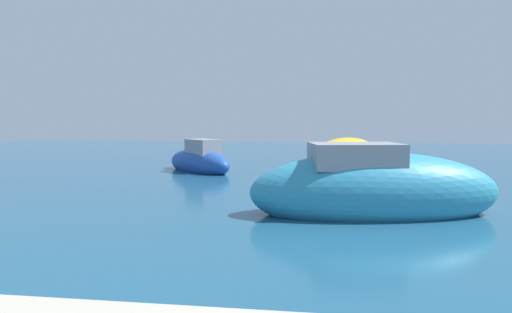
{
  "coord_description": "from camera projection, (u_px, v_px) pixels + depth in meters",
  "views": [
    {
      "loc": [
        -7.5,
        -5.94,
        2.2
      ],
      "look_at": [
        -9.77,
        9.9,
        0.92
      ],
      "focal_mm": 32.15,
      "sensor_mm": 36.0,
      "label": 1
    }
  ],
  "objects": [
    {
      "name": "moored_boat_4",
      "position": [
        373.0,
        190.0,
        10.66
      ],
      "size": [
        6.1,
        3.09,
        2.09
      ],
      "rotation": [
        0.0,
        0.0,
        0.18
      ],
      "color": "teal",
      "rests_on": "ground"
    },
    {
      "name": "moored_boat_1",
      "position": [
        199.0,
        161.0,
        19.64
      ],
      "size": [
        4.01,
        3.94,
        1.67
      ],
      "rotation": [
        0.0,
        0.0,
        2.38
      ],
      "color": "#1E479E",
      "rests_on": "ground"
    },
    {
      "name": "moored_boat_6",
      "position": [
        346.0,
        160.0,
        19.01
      ],
      "size": [
        4.45,
        6.02,
        1.9
      ],
      "rotation": [
        0.0,
        0.0,
        1.1
      ],
      "color": "gold",
      "rests_on": "ground"
    }
  ]
}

